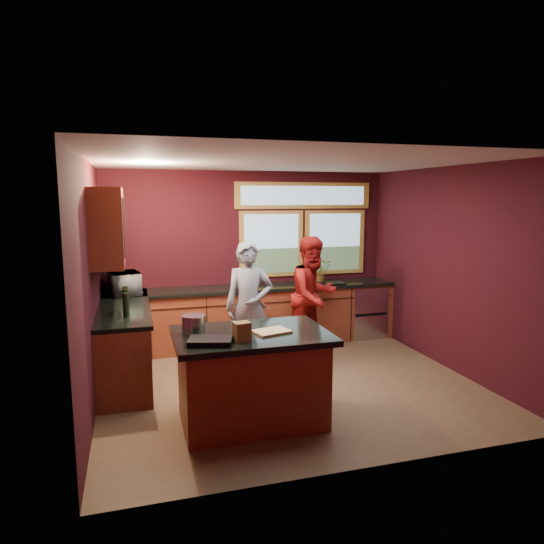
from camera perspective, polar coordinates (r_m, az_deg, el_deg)
name	(u,v)px	position (r m, az deg, el deg)	size (l,w,h in m)	color
floor	(289,383)	(6.19, 1.99, -12.95)	(4.50, 4.50, 0.00)	brown
room_shell	(235,238)	(5.93, -4.41, 4.00)	(4.52, 4.02, 2.71)	black
back_counter	(267,315)	(7.65, -0.55, -5.03)	(4.50, 0.64, 0.93)	maroon
left_counter	(124,341)	(6.57, -16.97, -7.73)	(0.64, 2.30, 0.93)	maroon
island	(251,377)	(5.06, -2.44, -12.22)	(1.55, 1.05, 0.95)	maroon
person_grey	(249,307)	(6.40, -2.73, -4.12)	(0.63, 0.41, 1.72)	slate
person_red	(313,296)	(7.10, 4.88, -2.80)	(0.84, 0.66, 1.74)	maroon
microwave	(125,283)	(7.17, -16.90, -1.27)	(0.57, 0.38, 0.31)	#999999
potted_plant	(320,271)	(7.86, 5.73, 0.12)	(0.33, 0.29, 0.37)	#999999
paper_towel	(251,277)	(7.47, -2.44, -0.63)	(0.12, 0.12, 0.28)	white
cutting_board	(272,331)	(4.91, -0.05, -7.00)	(0.35, 0.25, 0.02)	tan
stock_pot	(194,324)	(4.93, -9.15, -6.07)	(0.24, 0.24, 0.18)	#B5B6BA
paper_bag	(242,332)	(4.62, -3.56, -7.00)	(0.15, 0.12, 0.18)	brown
black_tray	(211,341)	(4.58, -7.25, -8.03)	(0.40, 0.28, 0.05)	black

